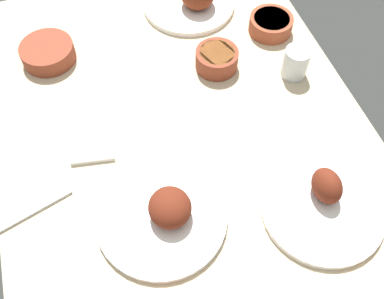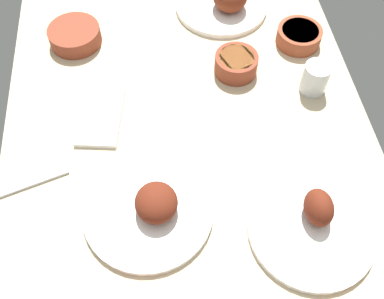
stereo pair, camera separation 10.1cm
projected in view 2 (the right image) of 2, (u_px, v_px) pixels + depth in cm
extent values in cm
cube|color=#C6B28E|center=(192.00, 159.00, 104.54)|extent=(140.00, 90.00, 4.00)
cylinder|color=white|center=(148.00, 210.00, 94.12)|extent=(28.31, 28.31, 1.60)
ellipsoid|color=#602314|center=(156.00, 203.00, 90.75)|extent=(9.53, 9.11, 6.87)
cylinder|color=white|center=(221.00, 5.00, 130.52)|extent=(27.33, 27.33, 1.60)
cylinder|color=white|center=(311.00, 230.00, 91.71)|extent=(26.80, 26.80, 1.60)
ellipsoid|color=#602314|center=(319.00, 208.00, 89.82)|extent=(8.12, 5.94, 7.46)
cylinder|color=brown|center=(299.00, 36.00, 121.22)|extent=(12.32, 12.32, 4.58)
cylinder|color=#9E3314|center=(300.00, 31.00, 119.72)|extent=(10.10, 10.10, 1.00)
cylinder|color=brown|center=(75.00, 36.00, 121.27)|extent=(14.36, 14.36, 4.69)
cylinder|color=#D6BC70|center=(73.00, 31.00, 119.72)|extent=(11.78, 11.78, 1.00)
cylinder|color=brown|center=(236.00, 64.00, 114.99)|extent=(11.36, 11.36, 5.33)
cylinder|color=brown|center=(237.00, 58.00, 113.17)|extent=(9.32, 9.32, 1.00)
cylinder|color=silver|center=(315.00, 78.00, 110.36)|extent=(6.69, 6.69, 8.21)
cube|color=white|center=(101.00, 116.00, 108.15)|extent=(19.41, 12.92, 1.20)
cube|color=silver|center=(32.00, 184.00, 98.01)|extent=(5.89, 16.61, 0.80)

